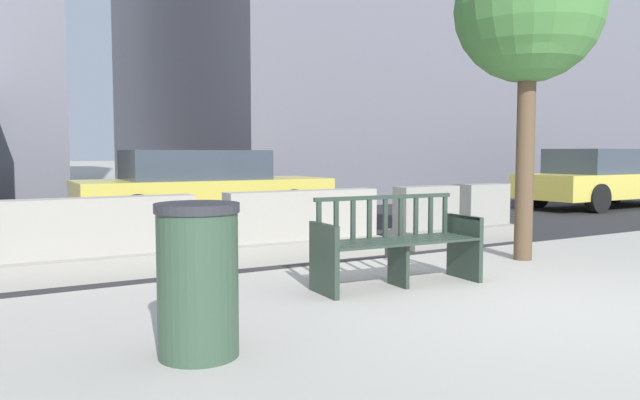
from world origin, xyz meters
The scene contains 10 objects.
ground_plane centered at (0.00, 0.00, 0.00)m, with size 200.00×200.00×0.00m, color #ADA89E.
street_asphalt centered at (0.00, 8.70, 0.00)m, with size 120.00×12.00×0.01m, color #28282B.
street_bench centered at (-0.70, 1.34, 0.40)m, with size 1.72×0.63×0.88m.
jersey_barrier_centre centered at (-0.69, 3.24, 0.34)m, with size 2.02×0.74×0.84m.
jersey_barrier_left centered at (-3.12, 3.27, 0.34)m, with size 2.01×0.72×0.84m.
jersey_barrier_right centered at (1.79, 3.22, 0.34)m, with size 2.01×0.70×0.84m.
street_tree centered at (1.56, 1.75, 2.98)m, with size 1.76×1.76×3.90m.
car_taxi_near centered at (9.01, 5.80, 0.70)m, with size 4.79×1.85×1.39m.
car_sedan_mid centered at (-0.45, 7.47, 0.69)m, with size 4.61×1.96×1.35m.
trash_bin centered at (-3.10, 0.29, 0.50)m, with size 0.54×0.54×0.99m.
Camera 1 is at (-4.43, -3.48, 1.31)m, focal length 35.00 mm.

